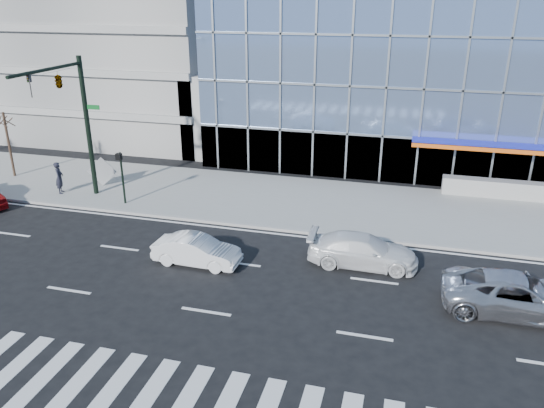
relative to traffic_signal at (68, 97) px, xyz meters
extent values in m
plane|color=black|center=(11.00, -4.57, -6.16)|extent=(160.00, 160.00, 0.00)
cube|color=gray|center=(11.00, 3.43, -6.09)|extent=(120.00, 8.00, 0.15)
cube|color=#7491C2|center=(25.00, 21.43, 1.34)|extent=(42.00, 26.00, 15.00)
cube|color=gray|center=(-9.00, 21.43, 3.84)|extent=(24.00, 24.00, 20.00)
cube|color=gray|center=(5.00, 13.43, -3.16)|extent=(6.00, 8.00, 6.00)
cylinder|color=black|center=(0.00, 1.43, -2.01)|extent=(0.28, 0.28, 8.00)
cylinder|color=black|center=(0.00, -1.37, 1.59)|extent=(0.18, 5.60, 0.18)
imported|color=black|center=(0.00, -2.77, 0.99)|extent=(0.18, 0.22, 1.10)
imported|color=black|center=(0.00, -0.57, 0.99)|extent=(0.48, 2.24, 0.90)
cube|color=#0C591E|center=(0.45, 1.43, -0.81)|extent=(0.90, 0.05, 0.25)
cylinder|color=black|center=(2.50, 0.43, -4.51)|extent=(0.12, 0.12, 3.00)
cube|color=black|center=(2.50, 0.28, -3.21)|extent=(0.30, 0.25, 0.35)
cylinder|color=#332319|center=(-7.00, 2.93, -3.91)|extent=(0.16, 0.16, 4.20)
ellipsoid|color=#332319|center=(-7.00, 2.93, -2.23)|extent=(1.10, 1.10, 0.90)
imported|color=silver|center=(22.33, -5.57, -5.40)|extent=(5.53, 2.61, 1.53)
imported|color=white|center=(16.33, -3.24, -5.46)|extent=(4.90, 2.10, 1.41)
imported|color=white|center=(9.18, -5.05, -5.52)|extent=(3.96, 1.48, 1.29)
imported|color=black|center=(-2.05, 0.94, -5.06)|extent=(0.70, 0.82, 1.90)
cube|color=#A5A5A5|center=(-0.32, 2.74, -5.10)|extent=(1.78, 0.58, 1.84)
camera|label=1|loc=(17.90, -24.57, 5.13)|focal=35.00mm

